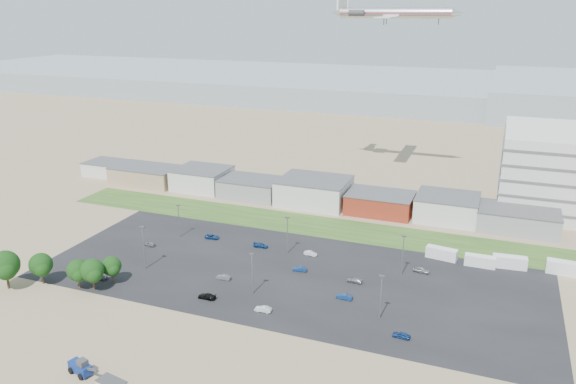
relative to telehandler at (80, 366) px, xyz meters
The scene contains 35 objects.
ground 33.14m from the telehandler, 62.69° to the left, with size 700.00×700.00×0.00m, color #967C5F.
parking_lot 53.40m from the telehandler, 67.77° to the left, with size 120.00×50.00×0.01m, color black.
grass_strip 82.83m from the telehandler, 79.43° to the left, with size 160.00×16.00×0.02m, color #2B4D1C.
hills_backdrop 348.82m from the telehandler, 80.90° to the left, with size 700.00×200.00×9.00m, color gray, non-canonical shape.
building_row 100.46m from the telehandler, 91.03° to the left, with size 170.00×20.00×8.00m, color silver, non-canonical shape.
telehandler is the anchor object (origin of this frame).
box_trailer_a 88.94m from the telehandler, 53.29° to the left, with size 7.70×2.41×2.89m, color silver, non-canonical shape.
box_trailer_b 94.03m from the telehandler, 48.29° to the left, with size 7.36×2.30×2.76m, color silver, non-canonical shape.
box_trailer_c 99.95m from the telehandler, 46.04° to the left, with size 8.01×2.50×3.00m, color silver, non-canonical shape.
box_trailer_d 109.62m from the telehandler, 41.66° to the left, with size 8.57×2.68×3.21m, color silver, non-canonical shape.
tree_far_left 41.85m from the telehandler, 152.26° to the left, with size 6.92×6.92×10.38m, color black, non-canonical shape.
tree_left 39.64m from the telehandler, 142.40° to the left, with size 5.68×5.68×8.52m, color black, non-canonical shape.
tree_mid 33.53m from the telehandler, 130.79° to the left, with size 5.29×5.29×7.94m, color black, non-canonical shape.
tree_right 31.86m from the telehandler, 125.26° to the left, with size 5.65×5.65×8.47m, color black, non-canonical shape.
tree_near 34.77m from the telehandler, 118.73° to the left, with size 4.88×4.88×7.32m, color black, non-canonical shape.
lightpole_front_l 41.89m from the telehandler, 109.38° to the left, with size 1.29×0.54×11.00m, color slate, non-canonical shape.
lightpole_front_m 40.58m from the telehandler, 66.74° to the left, with size 1.15×0.48×9.78m, color slate, non-canonical shape.
lightpole_front_r 58.06m from the telehandler, 39.45° to the left, with size 1.16×0.48×9.83m, color slate, non-canonical shape.
lightpole_back_l 62.05m from the telehandler, 105.57° to the left, with size 1.11×0.46×9.40m, color slate, non-canonical shape.
lightpole_back_m 62.34m from the telehandler, 75.74° to the left, with size 1.18×0.49×10.03m, color slate, non-canonical shape.
lightpole_back_r 74.07m from the telehandler, 52.18° to the left, with size 1.19×0.50×10.10m, color slate, non-canonical shape.
airliner 150.10m from the telehandler, 79.44° to the left, with size 46.62×31.79×13.77m, color silver, non-canonical shape.
parked_car_1 55.27m from the telehandler, 49.68° to the left, with size 1.27×3.64×1.20m, color navy.
parked_car_2 59.21m from the telehandler, 32.04° to the left, with size 1.40×3.47×1.18m, color navy.
parked_car_3 32.35m from the telehandler, 76.50° to the left, with size 1.68×4.14×1.20m, color black.
parked_car_4 41.56m from the telehandler, 80.75° to the left, with size 1.21×3.48×1.15m, color #595B5E.
parked_car_5 55.39m from the telehandler, 112.10° to the left, with size 1.30×3.23×1.10m, color #A5A5AA.
parked_car_6 61.73m from the telehandler, 83.17° to the left, with size 1.62×3.98×1.16m, color navy.
parked_car_7 56.05m from the telehandler, 66.91° to the left, with size 1.21×3.46×1.14m, color navy.
parked_car_8 78.96m from the telehandler, 51.05° to the left, with size 1.53×3.81×1.30m, color #A5A5AA.
parked_car_9 62.34m from the telehandler, 97.03° to the left, with size 1.85×4.01×1.11m, color navy.
parked_car_10 37.01m from the telehandler, 123.96° to the left, with size 1.64×4.02×1.17m, color #595B5E.
parked_car_11 64.79m from the telehandler, 70.70° to the left, with size 1.20×3.43×1.13m, color silver.
parked_car_12 62.02m from the telehandler, 54.66° to the left, with size 1.53×3.77×1.09m, color #A5A5AA.
parked_car_13 37.45m from the telehandler, 55.39° to the left, with size 1.26×3.61×1.19m, color silver.
Camera 1 is at (48.46, -93.99, 60.67)m, focal length 35.00 mm.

